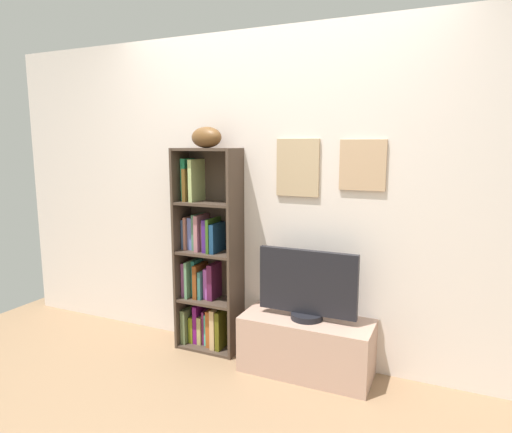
# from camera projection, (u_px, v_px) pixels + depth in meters

# --- Properties ---
(back_wall) EXTENTS (4.80, 0.08, 2.37)m
(back_wall) POSITION_uv_depth(u_px,v_px,m) (272.00, 197.00, 3.24)
(back_wall) COLOR silver
(back_wall) RESTS_ON ground
(bookshelf) EXTENTS (0.49, 0.26, 1.55)m
(bookshelf) POSITION_uv_depth(u_px,v_px,m) (206.00, 262.00, 3.41)
(bookshelf) COLOR #423328
(bookshelf) RESTS_ON ground
(football) EXTENTS (0.33, 0.25, 0.15)m
(football) POSITION_uv_depth(u_px,v_px,m) (206.00, 137.00, 3.21)
(football) COLOR brown
(football) RESTS_ON bookshelf
(tv_stand) EXTENTS (0.90, 0.38, 0.39)m
(tv_stand) POSITION_uv_depth(u_px,v_px,m) (306.00, 346.00, 3.06)
(tv_stand) COLOR tan
(tv_stand) RESTS_ON ground
(television) EXTENTS (0.68, 0.22, 0.48)m
(television) POSITION_uv_depth(u_px,v_px,m) (307.00, 286.00, 2.99)
(television) COLOR black
(television) RESTS_ON tv_stand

